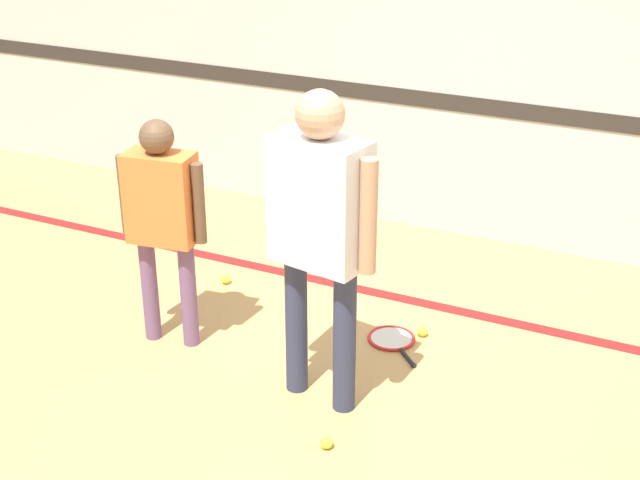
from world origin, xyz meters
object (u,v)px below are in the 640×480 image
at_px(person_student_left, 162,210).
at_px(tennis_ball_stray_left, 226,279).
at_px(person_instructor, 320,219).
at_px(tennis_ball_by_spare_racket, 422,331).
at_px(racket_spare_on_floor, 392,339).
at_px(tennis_ball_near_instructor, 327,443).

relative_size(person_student_left, tennis_ball_stray_left, 21.16).
relative_size(person_instructor, tennis_ball_by_spare_racket, 26.21).
height_order(person_instructor, tennis_ball_stray_left, person_instructor).
bearing_deg(racket_spare_on_floor, person_student_left, -109.99).
height_order(person_instructor, tennis_ball_by_spare_racket, person_instructor).
xyz_separation_m(racket_spare_on_floor, tennis_ball_near_instructor, (0.08, -1.11, 0.02)).
height_order(person_student_left, tennis_ball_near_instructor, person_student_left).
bearing_deg(tennis_ball_stray_left, person_instructor, -38.68).
height_order(tennis_ball_near_instructor, tennis_ball_by_spare_racket, same).
bearing_deg(racket_spare_on_floor, tennis_ball_near_instructor, -41.00).
bearing_deg(person_instructor, racket_spare_on_floor, 88.79).
xyz_separation_m(racket_spare_on_floor, tennis_ball_stray_left, (-1.31, 0.21, 0.02)).
distance_m(racket_spare_on_floor, tennis_ball_stray_left, 1.32).
bearing_deg(person_student_left, racket_spare_on_floor, 16.43).
bearing_deg(tennis_ball_stray_left, tennis_ball_by_spare_racket, -3.02).
relative_size(racket_spare_on_floor, tennis_ball_near_instructor, 6.86).
height_order(racket_spare_on_floor, tennis_ball_stray_left, tennis_ball_stray_left).
relative_size(person_instructor, tennis_ball_stray_left, 26.21).
bearing_deg(tennis_ball_near_instructor, person_instructor, 119.77).
height_order(tennis_ball_by_spare_racket, tennis_ball_stray_left, same).
relative_size(person_student_left, racket_spare_on_floor, 3.09).
distance_m(person_instructor, tennis_ball_by_spare_racket, 1.37).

